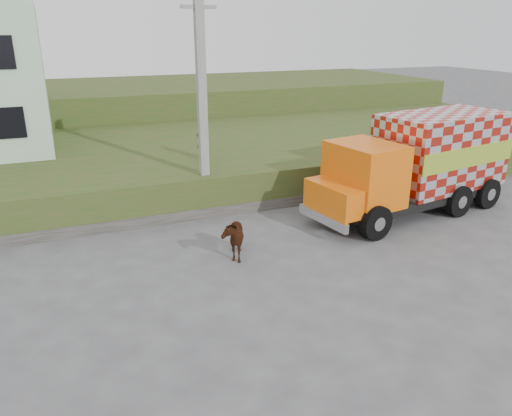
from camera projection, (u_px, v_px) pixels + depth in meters
name	position (u px, v px, depth m)	size (l,w,h in m)	color
ground	(282.00, 258.00, 15.11)	(120.00, 120.00, 0.00)	#474749
embankment	(193.00, 158.00, 23.55)	(40.00, 12.00, 1.50)	#254B19
embankment_far	(145.00, 107.00, 33.74)	(40.00, 12.00, 3.00)	#254B19
retaining_strip	(182.00, 215.00, 17.99)	(16.00, 0.50, 0.40)	#595651
utility_pole	(202.00, 103.00, 17.36)	(1.20, 0.30, 8.00)	gray
cargo_truck	(420.00, 163.00, 18.39)	(8.37, 3.90, 3.60)	black
cow	(232.00, 236.00, 15.00)	(0.70, 1.53, 1.30)	black
pedestrian	(203.00, 141.00, 20.16)	(0.55, 0.36, 1.51)	#2D2A28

